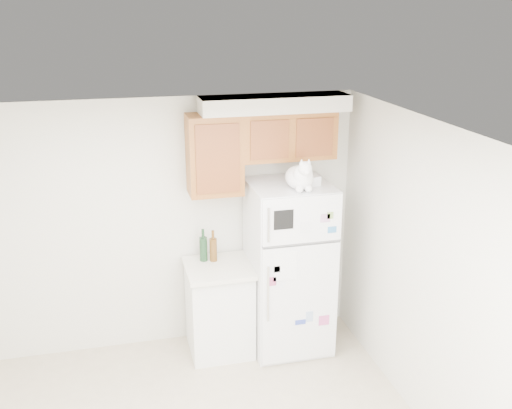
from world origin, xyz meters
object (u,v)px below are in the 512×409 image
object	(u,v)px
base_counter	(219,308)
bottle_green	(203,245)
storage_box_front	(311,181)
bottle_amber	(213,246)
cat	(301,177)
refrigerator	(289,268)
storage_box_back	(299,178)

from	to	relation	value
base_counter	bottle_green	distance (m)	0.65
storage_box_front	bottle_amber	world-z (taller)	storage_box_front
base_counter	storage_box_front	world-z (taller)	storage_box_front
bottle_green	base_counter	bearing A→B (deg)	-50.55
cat	bottle_green	distance (m)	1.19
refrigerator	bottle_amber	size ratio (longest dim) A/B	5.40
cat	storage_box_front	bearing A→B (deg)	33.47
base_counter	bottle_amber	world-z (taller)	bottle_amber
cat	storage_box_front	size ratio (longest dim) A/B	3.01
cat	bottle_amber	bearing A→B (deg)	155.27
base_counter	bottle_amber	size ratio (longest dim) A/B	2.92
storage_box_front	bottle_amber	size ratio (longest dim) A/B	0.48
cat	bottle_green	world-z (taller)	cat
storage_box_front	refrigerator	bearing A→B (deg)	144.99
storage_box_back	storage_box_front	bearing A→B (deg)	-31.32
storage_box_front	bottle_amber	xyz separation A→B (m)	(-0.89, 0.26, -0.67)
refrigerator	storage_box_back	world-z (taller)	storage_box_back
base_counter	storage_box_back	world-z (taller)	storage_box_back
storage_box_back	bottle_green	distance (m)	1.13
base_counter	storage_box_front	bearing A→B (deg)	-9.71
refrigerator	storage_box_back	distance (m)	0.90
bottle_amber	base_counter	bearing A→B (deg)	-76.96
base_counter	storage_box_back	distance (m)	1.50
refrigerator	storage_box_back	bearing A→B (deg)	14.16
storage_box_front	bottle_green	xyz separation A→B (m)	(-0.98, 0.29, -0.66)
storage_box_back	bottle_amber	size ratio (longest dim) A/B	0.57
cat	bottle_amber	world-z (taller)	cat
bottle_green	bottle_amber	distance (m)	0.10
refrigerator	bottle_amber	xyz separation A→B (m)	(-0.72, 0.19, 0.23)
storage_box_front	bottle_amber	distance (m)	1.14
bottle_amber	storage_box_front	bearing A→B (deg)	-16.46
cat	storage_box_back	distance (m)	0.20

